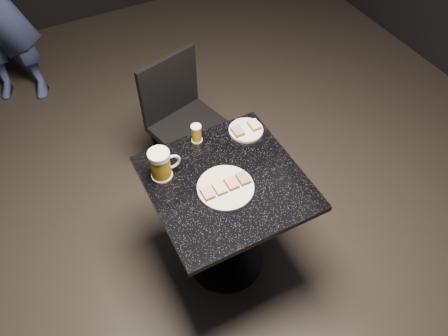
{
  "coord_description": "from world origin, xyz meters",
  "views": [
    {
      "loc": [
        -0.59,
        -1.12,
        2.34
      ],
      "look_at": [
        0.0,
        0.02,
        0.82
      ],
      "focal_mm": 35.0,
      "sensor_mm": 36.0,
      "label": 1
    }
  ],
  "objects_px": {
    "beer_tumbler": "(196,133)",
    "chair": "(183,118)",
    "plate_small": "(246,130)",
    "beer_mug": "(161,164)",
    "table": "(226,210)",
    "plate_large": "(226,188)"
  },
  "relations": [
    {
      "from": "beer_tumbler",
      "to": "chair",
      "type": "height_order",
      "value": "chair"
    },
    {
      "from": "plate_small",
      "to": "beer_tumbler",
      "type": "distance_m",
      "value": 0.26
    },
    {
      "from": "plate_small",
      "to": "beer_tumbler",
      "type": "height_order",
      "value": "beer_tumbler"
    },
    {
      "from": "plate_small",
      "to": "beer_mug",
      "type": "distance_m",
      "value": 0.5
    },
    {
      "from": "plate_small",
      "to": "table",
      "type": "bearing_deg",
      "value": -135.14
    },
    {
      "from": "plate_small",
      "to": "beer_tumbler",
      "type": "relative_size",
      "value": 1.8
    },
    {
      "from": "beer_mug",
      "to": "table",
      "type": "bearing_deg",
      "value": -33.66
    },
    {
      "from": "beer_tumbler",
      "to": "chair",
      "type": "xyz_separation_m",
      "value": [
        0.1,
        0.43,
        -0.3
      ]
    },
    {
      "from": "beer_mug",
      "to": "chair",
      "type": "distance_m",
      "value": 0.74
    },
    {
      "from": "plate_large",
      "to": "table",
      "type": "height_order",
      "value": "plate_large"
    },
    {
      "from": "beer_tumbler",
      "to": "beer_mug",
      "type": "bearing_deg",
      "value": -150.98
    },
    {
      "from": "plate_small",
      "to": "table",
      "type": "relative_size",
      "value": 0.23
    },
    {
      "from": "beer_mug",
      "to": "beer_tumbler",
      "type": "distance_m",
      "value": 0.28
    },
    {
      "from": "plate_large",
      "to": "table",
      "type": "distance_m",
      "value": 0.25
    },
    {
      "from": "plate_large",
      "to": "plate_small",
      "type": "relative_size",
      "value": 1.49
    },
    {
      "from": "beer_mug",
      "to": "beer_tumbler",
      "type": "bearing_deg",
      "value": 29.02
    },
    {
      "from": "plate_large",
      "to": "beer_mug",
      "type": "relative_size",
      "value": 1.66
    },
    {
      "from": "beer_mug",
      "to": "chair",
      "type": "relative_size",
      "value": 0.18
    },
    {
      "from": "beer_tumbler",
      "to": "chair",
      "type": "distance_m",
      "value": 0.54
    },
    {
      "from": "beer_mug",
      "to": "beer_tumbler",
      "type": "xyz_separation_m",
      "value": [
        0.24,
        0.13,
        -0.03
      ]
    },
    {
      "from": "plate_small",
      "to": "beer_mug",
      "type": "bearing_deg",
      "value": -171.34
    },
    {
      "from": "table",
      "to": "beer_mug",
      "type": "bearing_deg",
      "value": 146.34
    }
  ]
}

